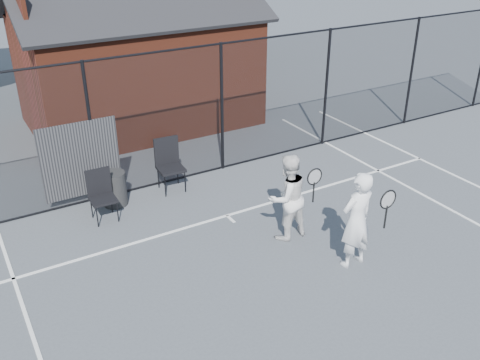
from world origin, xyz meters
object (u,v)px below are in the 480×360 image
player_back (287,197)px  chair_right (171,166)px  clubhouse (138,67)px  chair_left (103,197)px  waste_bin (114,189)px  player_front (357,220)px

player_back → chair_right: bearing=111.3°
clubhouse → chair_right: clubhouse is taller
chair_left → waste_bin: chair_left is taller
player_back → waste_bin: 3.72m
clubhouse → player_back: bearing=-89.2°
chair_left → waste_bin: size_ratio=1.38×
player_back → chair_left: bearing=140.1°
clubhouse → chair_right: bearing=-102.8°
clubhouse → player_front: clubhouse is taller
player_front → chair_left: player_front is taller
clubhouse → player_front: size_ratio=3.67×
player_back → waste_bin: player_back is taller
player_front → chair_left: 4.90m
player_front → player_back: 1.41m
clubhouse → player_front: (0.60, -8.53, -0.72)m
player_front → clubhouse: bearing=94.0°
player_back → chair_right: size_ratio=1.47×
clubhouse → player_front: 8.58m
chair_left → chair_right: size_ratio=0.89×
chair_left → chair_right: (1.67, 0.50, 0.06)m
player_front → player_back: bearing=111.0°
player_front → chair_right: player_front is taller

